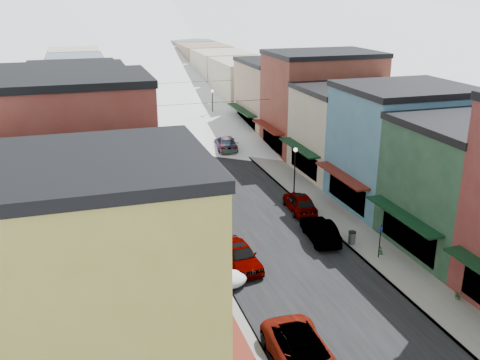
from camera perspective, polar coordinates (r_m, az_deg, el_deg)
road at (r=80.11m, az=-7.45°, el=6.39°), size 10.00×160.00×0.01m
sidewalk_left at (r=79.28m, az=-12.17°, el=6.03°), size 3.20×160.00×0.15m
sidewalk_right at (r=81.44m, az=-2.85°, el=6.78°), size 3.20×160.00×0.15m
curb_left at (r=79.42m, az=-11.05°, el=6.13°), size 0.10×160.00×0.15m
curb_right at (r=81.08m, az=-3.91°, el=6.71°), size 0.10×160.00×0.15m
bldg_l_yellow at (r=24.15m, az=-15.44°, el=-10.91°), size 11.30×8.70×11.50m
bldg_l_cream at (r=32.22m, az=-15.97°, el=-5.06°), size 11.30×8.20×9.50m
bldg_l_brick_near at (r=39.23m, az=-17.34°, el=1.52°), size 12.30×8.20×12.50m
bldg_l_grayblue at (r=47.87m, az=-16.68°, el=2.53°), size 11.30×9.20×9.00m
bldg_l_brick_far at (r=56.37m, az=-18.02°, el=5.90°), size 13.30×9.20×11.00m
bldg_l_tan at (r=66.25m, az=-17.14°, el=7.43°), size 11.30×11.20×10.00m
bldg_r_green at (r=41.24m, az=23.60°, el=-0.58°), size 11.30×9.20×9.50m
bldg_r_blue at (r=47.87m, az=16.84°, el=3.45°), size 11.30×9.20×10.50m
bldg_r_cream at (r=55.71m, az=12.12°, el=5.21°), size 12.30×9.20×9.00m
bldg_r_brick_far at (r=63.46m, az=8.67°, el=8.26°), size 13.30×9.20×11.50m
bldg_r_tan at (r=72.24m, az=4.45°, el=8.94°), size 11.30×11.20×9.50m
distant_blocks at (r=101.81m, az=-9.88°, el=11.28°), size 34.00×55.00×8.00m
mountain_ridge at (r=294.31m, az=-19.42°, el=17.58°), size 670.00×340.00×34.00m
overhead_cables at (r=66.84m, az=-5.75°, el=9.32°), size 16.40×15.04×0.04m
car_white_suv at (r=27.80m, az=6.78°, el=-17.99°), size 2.95×6.16×1.70m
car_silver_sedan at (r=36.60m, az=-0.06°, el=-8.00°), size 2.37×5.14×1.71m
car_dark_hatch at (r=46.85m, az=-4.22°, el=-2.02°), size 1.76×4.14×1.33m
car_silver_wagon at (r=66.16m, az=-9.04°, el=4.17°), size 2.19×4.79×1.36m
car_green_sedan at (r=40.76m, az=8.53°, el=-5.32°), size 2.28×5.12×1.63m
car_gray_suv at (r=45.81m, az=6.39°, el=-2.36°), size 2.45×5.07×1.67m
car_black_sedan at (r=63.69m, az=-1.51°, el=3.97°), size 3.10×6.02×1.67m
car_lane_silver at (r=80.07m, az=-8.85°, el=6.84°), size 1.87×4.29×1.44m
car_lane_white at (r=83.99m, az=-7.26°, el=7.50°), size 2.65×5.40×1.48m
parking_sign at (r=38.43m, az=14.71°, el=-6.05°), size 0.07×0.34×2.48m
trash_can at (r=40.42m, az=11.85°, el=-6.02°), size 0.56×0.56×0.96m
streetlamp_near at (r=48.78m, az=5.88°, el=1.60°), size 0.36×0.36×4.38m
streetlamp_far at (r=75.72m, az=-2.96°, el=8.26°), size 0.40×0.40×4.87m
planter_near at (r=35.50m, az=22.22°, el=-11.30°), size 0.50×0.44×0.54m
planter_far at (r=39.45m, az=14.75°, el=-7.27°), size 0.43×0.43×0.55m
snow_pile_near at (r=34.60m, az=-1.19°, el=-10.48°), size 2.25×2.58×0.95m
snow_pile_mid at (r=41.58m, az=-3.44°, el=-5.14°), size 2.30×2.62×0.97m
snow_pile_far at (r=57.58m, az=-8.24°, el=1.69°), size 2.18×2.54×0.92m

